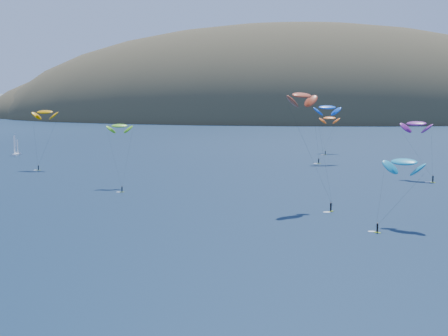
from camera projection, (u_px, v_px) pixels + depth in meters
island at (312, 128)px, 621.07m from camera, size 730.00×300.00×210.00m
sailboat at (16, 153)px, 261.71m from camera, size 7.83×6.71×9.50m
kitesurfer_1 at (45, 112)px, 216.04m from camera, size 8.91×8.45×22.08m
kitesurfer_3 at (120, 126)px, 176.84m from camera, size 7.93×14.37×19.07m
kitesurfer_4 at (327, 107)px, 232.78m from camera, size 10.92×7.44×23.61m
kitesurfer_5 at (404, 162)px, 124.96m from camera, size 11.36×12.58×15.31m
kitesurfer_6 at (416, 124)px, 192.09m from camera, size 10.55×14.82×19.65m
kitesurfer_9 at (302, 96)px, 143.92m from camera, size 12.08×11.88×28.55m
kitesurfer_11 at (330, 118)px, 271.13m from camera, size 8.82×13.19×17.48m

